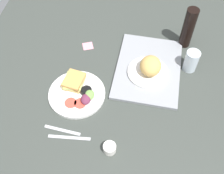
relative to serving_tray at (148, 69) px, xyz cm
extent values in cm
cube|color=#383D38|center=(15.16, -19.46, -2.30)|extent=(190.00, 150.00, 3.00)
cube|color=gray|center=(0.00, 0.00, 0.00)|extent=(46.18, 34.62, 1.60)
cylinder|color=white|center=(3.82, 0.00, 1.50)|extent=(20.90, 20.90, 1.40)
ellipsoid|color=tan|center=(3.47, 0.79, 6.40)|extent=(12.31, 10.63, 8.40)
cylinder|color=white|center=(21.77, -33.14, 0.00)|extent=(27.80, 27.80, 1.60)
cube|color=#DBB266|center=(16.21, -35.65, 1.50)|extent=(11.91, 10.14, 1.40)
cube|color=#B2C66B|center=(16.21, -35.65, 2.70)|extent=(11.29, 9.35, 1.00)
cube|color=tan|center=(16.21, -35.65, 3.90)|extent=(12.39, 10.77, 1.40)
cylinder|color=#D14738|center=(28.02, -34.53, 1.20)|extent=(5.60, 5.60, 0.80)
cylinder|color=#D14738|center=(27.61, -30.09, 1.20)|extent=(5.60, 5.60, 0.80)
cylinder|color=black|center=(21.07, -28.28, 2.30)|extent=(5.20, 5.20, 3.00)
cylinder|color=#EFEACC|center=(21.07, -28.28, 3.40)|extent=(4.26, 4.26, 0.60)
ellipsoid|color=#729E4C|center=(23.16, -26.47, 2.60)|extent=(6.00, 4.80, 3.60)
ellipsoid|color=#6B2D47|center=(25.66, -27.58, 2.60)|extent=(6.00, 4.80, 3.60)
cylinder|color=silver|center=(-4.36, 21.16, 5.11)|extent=(7.01, 7.01, 11.81)
cylinder|color=black|center=(-22.02, 18.33, 11.12)|extent=(6.40, 6.40, 23.85)
cylinder|color=silver|center=(47.63, -12.53, 1.20)|extent=(5.60, 5.60, 4.00)
cube|color=#B7B7BC|center=(41.77, -35.14, -0.55)|extent=(2.96, 17.06, 0.50)
cube|color=#B7B7BC|center=(44.77, -31.14, -0.55)|extent=(2.93, 19.05, 0.50)
cube|color=pink|center=(-11.69, -34.97, -0.74)|extent=(7.29, 7.29, 0.12)
camera|label=1|loc=(94.42, -3.85, 111.30)|focal=44.19mm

